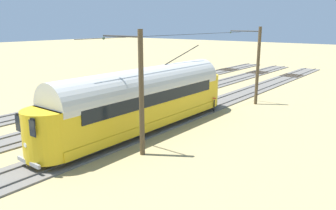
{
  "coord_description": "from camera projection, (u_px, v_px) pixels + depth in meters",
  "views": [
    {
      "loc": [
        -19.78,
        16.01,
        7.2
      ],
      "look_at": [
        -5.69,
        -1.95,
        1.57
      ],
      "focal_mm": 35.65,
      "sensor_mm": 36.0,
      "label": 1
    }
  ],
  "objects": [
    {
      "name": "track_third_siding",
      "position": [
        60.0,
        107.0,
        29.01
      ],
      "size": [
        2.8,
        80.0,
        0.18
      ],
      "color": "#666059",
      "rests_on": "ground"
    },
    {
      "name": "ground_plane",
      "position": [
        95.0,
        119.0,
        25.81
      ],
      "size": [
        220.0,
        220.0,
        0.0
      ],
      "primitive_type": "plane",
      "color": "tan"
    },
    {
      "name": "track_adjacent_siding",
      "position": [
        98.0,
        117.0,
        26.04
      ],
      "size": [
        2.8,
        80.0,
        0.18
      ],
      "color": "#666059",
      "rests_on": "ground"
    },
    {
      "name": "catenary_pole_mid_near",
      "position": [
        140.0,
        91.0,
        17.97
      ],
      "size": [
        3.06,
        0.28,
        6.9
      ],
      "color": "#4C3D28",
      "rests_on": "ground"
    },
    {
      "name": "track_end_bumper",
      "position": [
        183.0,
        90.0,
        34.71
      ],
      "size": [
        1.8,
        0.6,
        0.8
      ],
      "primitive_type": "cube",
      "color": "#B2A519",
      "rests_on": "ground"
    },
    {
      "name": "spare_tie_stack",
      "position": [
        79.0,
        91.0,
        34.98
      ],
      "size": [
        2.4,
        2.4,
        0.54
      ],
      "color": "#2D2316",
      "rests_on": "ground"
    },
    {
      "name": "vintage_streetcar",
      "position": [
        144.0,
        98.0,
        22.52
      ],
      "size": [
        2.65,
        17.29,
        5.32
      ],
      "color": "gold",
      "rests_on": "ground"
    },
    {
      "name": "switch_stand",
      "position": [
        214.0,
        104.0,
        27.39
      ],
      "size": [
        0.5,
        0.3,
        1.24
      ],
      "color": "black",
      "rests_on": "ground"
    },
    {
      "name": "overhead_wire_run",
      "position": [
        188.0,
        34.0,
        25.23
      ],
      "size": [
        2.86,
        19.28,
        0.18
      ],
      "color": "black",
      "rests_on": "ground"
    },
    {
      "name": "track_streetcar_siding",
      "position": [
        145.0,
        129.0,
        23.06
      ],
      "size": [
        2.8,
        80.0,
        0.18
      ],
      "color": "#666059",
      "rests_on": "ground"
    },
    {
      "name": "catenary_pole_foreground",
      "position": [
        257.0,
        64.0,
        29.65
      ],
      "size": [
        3.06,
        0.28,
        6.9
      ],
      "color": "#4C3D28",
      "rests_on": "ground"
    }
  ]
}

